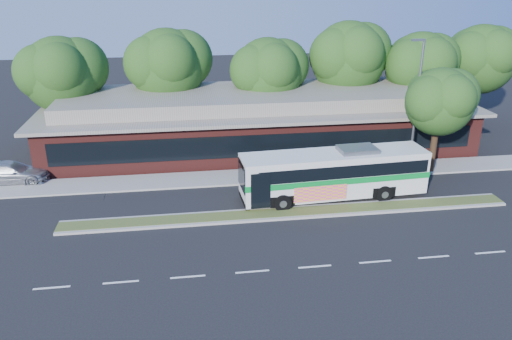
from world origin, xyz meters
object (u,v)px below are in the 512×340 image
object	(u,v)px
lamp_post	(416,103)
transit_bus	(335,171)
sedan	(11,173)
sidewalk_tree	(444,100)

from	to	relation	value
lamp_post	transit_bus	world-z (taller)	lamp_post
transit_bus	sedan	xyz separation A→B (m)	(-20.45, 5.36, -1.08)
sedan	sidewalk_tree	bearing A→B (deg)	-92.47
lamp_post	transit_bus	distance (m)	8.03
sedan	sidewalk_tree	xyz separation A→B (m)	(28.69, -2.12, 4.41)
sedan	sidewalk_tree	distance (m)	29.11
lamp_post	sedan	xyz separation A→B (m)	(-26.93, 1.80, -4.20)
transit_bus	sidewalk_tree	size ratio (longest dim) A/B	1.59
sedan	transit_bus	bearing A→B (deg)	-102.93
transit_bus	sedan	world-z (taller)	transit_bus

